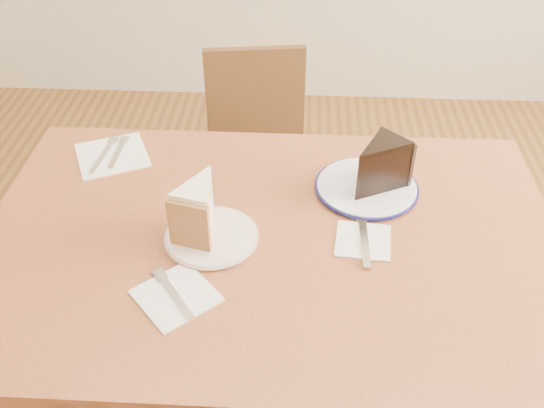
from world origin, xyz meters
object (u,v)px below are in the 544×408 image
(plate_navy, at_px, (367,187))
(chocolate_cake, at_px, (376,170))
(plate_cream, at_px, (212,237))
(carrot_cake, at_px, (202,207))
(chair_far, at_px, (258,161))
(table, at_px, (270,271))

(plate_navy, xyz_separation_m, chocolate_cake, (0.01, -0.01, 0.06))
(plate_cream, height_order, plate_navy, same)
(plate_navy, xyz_separation_m, carrot_cake, (-0.35, -0.16, 0.06))
(chair_far, xyz_separation_m, carrot_cake, (-0.06, -0.72, 0.38))
(table, relative_size, carrot_cake, 10.30)
(chocolate_cake, bearing_deg, plate_navy, 2.25)
(plate_cream, distance_m, plate_navy, 0.38)
(plate_cream, relative_size, chocolate_cake, 1.44)
(carrot_cake, relative_size, chocolate_cake, 0.91)
(chocolate_cake, bearing_deg, carrot_cake, 66.79)
(plate_cream, bearing_deg, carrot_cake, 128.93)
(table, xyz_separation_m, plate_cream, (-0.12, -0.01, 0.10))
(chair_far, bearing_deg, table, 88.53)
(plate_cream, distance_m, carrot_cake, 0.07)
(table, xyz_separation_m, chair_far, (-0.08, 0.73, -0.22))
(table, relative_size, plate_navy, 5.38)
(table, bearing_deg, carrot_cake, 175.64)
(chair_far, bearing_deg, chocolate_cake, 110.25)
(plate_cream, xyz_separation_m, carrot_cake, (-0.02, 0.02, 0.06))
(chair_far, bearing_deg, carrot_cake, 77.76)
(table, bearing_deg, chocolate_cake, 35.41)
(table, distance_m, carrot_cake, 0.21)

